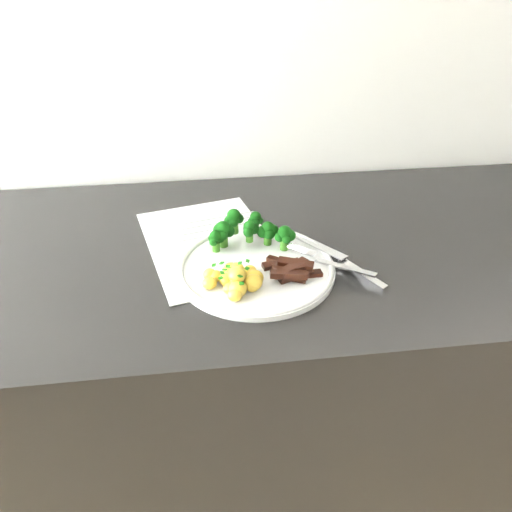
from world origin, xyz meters
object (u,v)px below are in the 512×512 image
Objects in this scene: recipe_paper at (211,243)px; fork at (333,262)px; broccoli at (249,229)px; knife at (350,266)px; beef_strips at (291,270)px; plate at (256,267)px; counter at (260,410)px; potatoes at (236,279)px.

fork reaches higher than recipe_paper.
broccoli is 0.86× the size of knife.
beef_strips reaches higher than fork.
recipe_paper is at bearing 126.21° from plate.
counter is 18.46× the size of fork.
counter is 0.49m from fork.
counter is 15.71× the size of broccoli.
recipe_paper is at bearing 103.14° from potatoes.
beef_strips is at bearing -46.65° from recipe_paper.
broccoli is (-0.00, 0.07, 0.03)m from plate.
fork is 0.73× the size of knife.
potatoes is (-0.03, -0.12, -0.02)m from broccoli.
plate is 0.13m from fork.
broccoli reaches higher than potatoes.
potatoes reaches higher than beef_strips.
potatoes is 0.09m from beef_strips.
recipe_paper is 2.33× the size of broccoli.
recipe_paper is 2.01× the size of knife.
broccoli is at bearing -22.24° from recipe_paper.
recipe_paper is 0.23m from fork.
broccoli is at bearing -166.27° from counter.
beef_strips reaches higher than recipe_paper.
plate is at bearing 52.38° from potatoes.
recipe_paper is 0.08m from broccoli.
potatoes is at bearing -106.31° from broccoli.
beef_strips is at bearing -32.83° from plate.
fork is at bearing 11.01° from potatoes.
counter is 24.54× the size of potatoes.
plate is 2.05× the size of fork.
knife reaches higher than recipe_paper.
potatoes is 0.75× the size of fork.
plate is 1.74× the size of broccoli.
beef_strips is at bearing -166.59° from fork.
fork reaches higher than counter.
plate reaches higher than recipe_paper.
broccoli is 1.56× the size of potatoes.
recipe_paper is at bearing 149.99° from fork.
recipe_paper is at bearing 152.93° from knife.
counter is at bearing 145.54° from knife.
plate is at bearing 172.50° from fork.
fork is (0.13, -0.09, -0.02)m from broccoli.
fork is at bearing -40.64° from counter.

